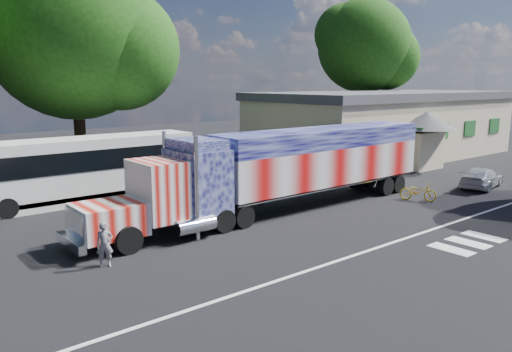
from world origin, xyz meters
TOP-DOWN VIEW (x-y plane):
  - ground at (0.00, 0.00)m, footprint 100.00×100.00m
  - lane_markings at (1.71, -3.77)m, footprint 30.00×2.67m
  - semi_truck at (2.03, 3.14)m, footprint 18.78×2.97m
  - coach_bus at (-4.49, 11.04)m, footprint 11.07×2.58m
  - hall_building at (19.92, 10.86)m, footprint 22.40×12.80m
  - parked_car at (14.10, -0.15)m, footprint 4.21×2.36m
  - woman at (-7.61, 1.50)m, footprint 0.64×0.54m
  - bicycle at (8.47, 0.31)m, footprint 1.41×1.90m
  - tree_far_ne at (25.61, 17.82)m, footprint 9.33×8.89m
  - tree_n_mid at (-2.38, 17.18)m, footprint 11.03×10.51m

SIDE VIEW (x-z plane):
  - ground at x=0.00m, z-range 0.00..0.00m
  - lane_markings at x=1.71m, z-range 0.00..0.01m
  - bicycle at x=8.47m, z-range 0.00..0.95m
  - parked_car at x=14.10m, z-range 0.00..1.15m
  - woman at x=-7.61m, z-range 0.00..1.49m
  - coach_bus at x=-4.49m, z-range 0.06..3.28m
  - semi_truck at x=2.03m, z-range 0.06..4.06m
  - hall_building at x=19.92m, z-range 0.02..5.22m
  - tree_n_mid at x=-2.38m, z-range 1.78..15.96m
  - tree_far_ne at x=25.61m, z-range 2.41..16.23m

